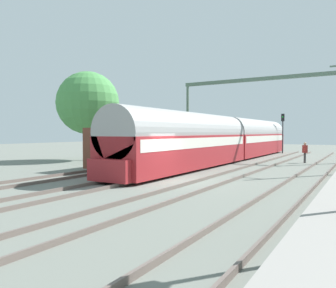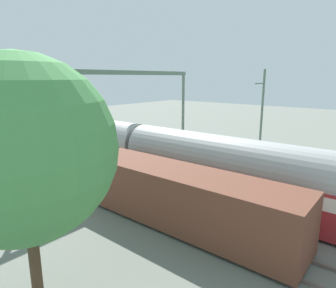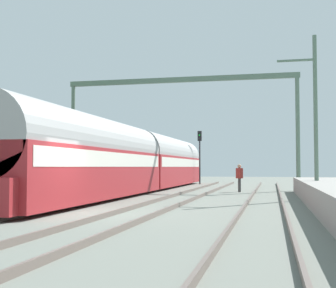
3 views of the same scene
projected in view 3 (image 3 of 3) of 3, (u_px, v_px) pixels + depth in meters
ground at (80, 214)px, 15.58m from camera, size 120.00×120.00×0.00m
track_west at (26, 210)px, 16.02m from camera, size 1.52×60.00×0.16m
track_east at (137, 212)px, 15.15m from camera, size 1.52×60.00×0.16m
track_far_east at (262, 215)px, 14.28m from camera, size 1.52×60.00×0.16m
passenger_train at (137, 160)px, 29.39m from camera, size 2.93×32.85×3.82m
freight_car at (30, 169)px, 24.21m from camera, size 2.80×13.00×2.70m
person_crossing at (239, 175)px, 28.97m from camera, size 0.46×0.45×1.73m
railway_signal_far at (200, 150)px, 42.16m from camera, size 0.36×0.30×4.81m
catenary_gantry at (179, 105)px, 32.63m from camera, size 16.39×0.28×7.86m
catenary_pole_east_mid at (315, 114)px, 22.60m from camera, size 1.90×0.20×8.00m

